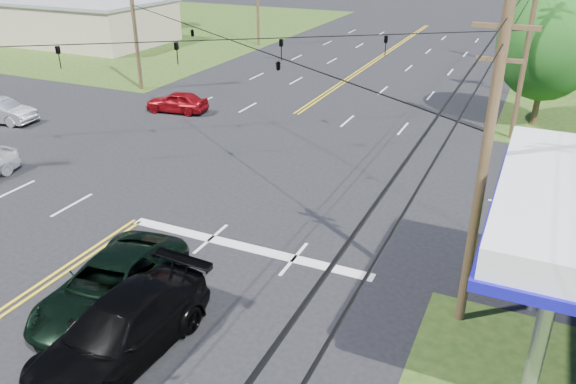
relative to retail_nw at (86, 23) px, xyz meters
The scene contains 15 objects.
ground 37.26m from the retail_nw, 36.25° to the right, with size 280.00×280.00×0.00m, color black.
grass_nw 11.36m from the retail_nw, 116.57° to the left, with size 46.00×48.00×0.03m, color #213B13.
stop_bar 46.14m from the retail_nw, 40.60° to the right, with size 10.00×0.50×0.02m, color silver.
retail_nw is the anchor object (origin of this frame).
pole_se 53.09m from the retail_nw, 35.79° to the right, with size 1.60×0.28×9.50m.
pole_nw 21.60m from the retail_nw, 37.41° to the right, with size 1.60×0.28×9.50m.
pole_ne 45.02m from the retail_nw, 16.82° to the right, with size 1.60×0.28×9.50m.
pole_right_far 43.53m from the retail_nw, ahead, with size 1.60×0.28×10.00m.
span_wire_signals 37.42m from the retail_nw, 36.25° to the right, with size 26.00×18.00×1.13m.
tree_right_a 45.21m from the retail_nw, 12.80° to the right, with size 5.70×5.70×8.18m.
pickup_dkgreen 48.04m from the retail_nw, 46.63° to the right, with size 2.72×5.89×1.64m, color black.
suv_black 50.46m from the retail_nw, 46.48° to the right, with size 2.44×6.01×1.74m, color black.
sedan_silver 27.07m from the retail_nw, 58.29° to the right, with size 1.54×4.41×1.45m, color #A8A8AD.
sedan_red 28.30m from the retail_nw, 36.26° to the right, with size 1.61×4.01×1.37m, color maroon.
polesign_ne 44.08m from the retail_nw, ahead, with size 2.02×0.59×7.30m.
Camera 1 is at (14.00, -11.83, 10.84)m, focal length 35.00 mm.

